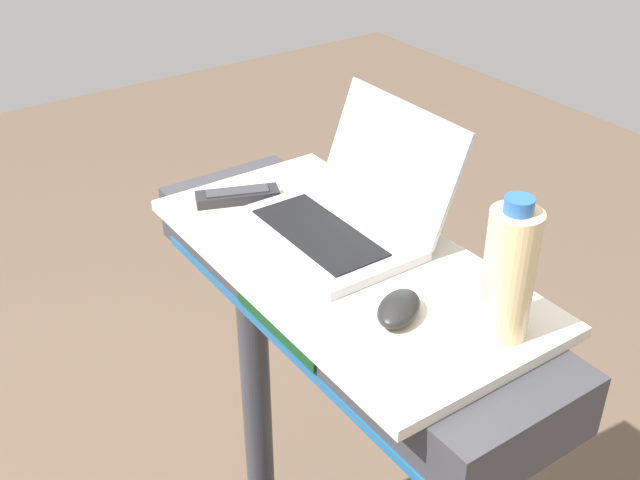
{
  "coord_description": "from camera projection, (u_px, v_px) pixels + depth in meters",
  "views": [
    {
      "loc": [
        0.91,
        0.02,
        1.88
      ],
      "look_at": [
        0.0,
        0.65,
        1.2
      ],
      "focal_mm": 44.24,
      "sensor_mm": 36.0,
      "label": 1
    }
  ],
  "objects": [
    {
      "name": "computer_mouse",
      "position": [
        399.0,
        308.0,
        1.19
      ],
      "size": [
        0.1,
        0.12,
        0.03
      ],
      "primitive_type": "ellipsoid",
      "rotation": [
        0.0,
        0.0,
        0.53
      ],
      "color": "black",
      "rests_on": "desk_board"
    },
    {
      "name": "laptop",
      "position": [
        347.0,
        210.0,
        1.4
      ],
      "size": [
        0.32,
        0.29,
        0.22
      ],
      "rotation": [
        0.0,
        0.0,
        -0.01
      ],
      "color": "#B7B7BC",
      "rests_on": "desk_board"
    },
    {
      "name": "desk_board",
      "position": [
        344.0,
        261.0,
        1.36
      ],
      "size": [
        0.75,
        0.38,
        0.02
      ],
      "primitive_type": "cube",
      "color": "beige",
      "rests_on": "treadmill_base"
    },
    {
      "name": "water_bottle",
      "position": [
        509.0,
        273.0,
        1.12
      ],
      "size": [
        0.08,
        0.08,
        0.23
      ],
      "color": "beige",
      "rests_on": "desk_board"
    },
    {
      "name": "tv_remote",
      "position": [
        238.0,
        196.0,
        1.51
      ],
      "size": [
        0.1,
        0.17,
        0.02
      ],
      "color": "#232326",
      "rests_on": "desk_board"
    }
  ]
}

